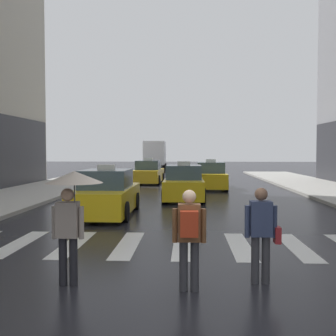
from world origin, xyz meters
The scene contains 10 objects.
ground_plane centered at (0.00, 0.00, 0.00)m, with size 160.00×160.00×0.00m, color black.
crosswalk_markings centered at (0.00, 3.00, 0.00)m, with size 11.30×2.80×0.01m.
taxi_lead centered at (-2.78, 7.39, 0.72)m, with size 1.94×4.55×1.80m.
taxi_second centered at (-0.08, 12.04, 0.72)m, with size 1.94×4.55×1.80m.
taxi_third centered at (1.50, 17.41, 0.72)m, with size 2.00×4.57×1.80m.
taxi_fourth centered at (-2.68, 21.23, 0.72)m, with size 2.05×4.59×1.80m.
box_truck centered at (-3.51, 37.11, 1.85)m, with size 2.40×7.58×3.35m.
pedestrian_with_umbrella centered at (-1.85, 0.11, 1.52)m, with size 0.96×0.96×1.94m.
pedestrian_with_backpack centered at (0.12, -0.09, 0.97)m, with size 0.55×0.43×1.65m.
pedestrian_with_handbag centered at (1.36, 0.37, 0.93)m, with size 0.60×0.24×1.65m.
Camera 1 is at (0.09, -6.29, 2.27)m, focal length 41.53 mm.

